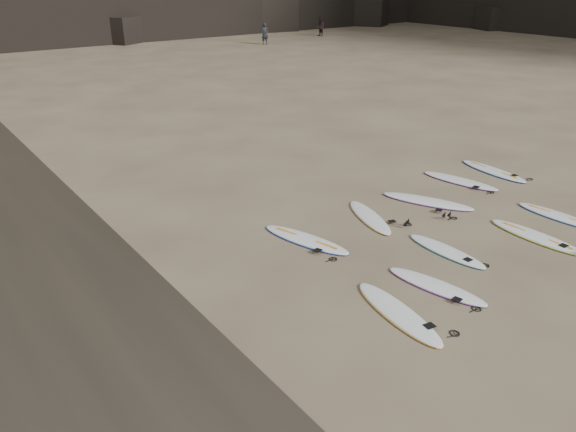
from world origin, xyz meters
name	(u,v)px	position (x,y,z in m)	size (l,w,h in m)	color
ground	(481,248)	(0.00, 0.00, 0.00)	(240.00, 240.00, 0.00)	#897559
surfboard_0	(398,312)	(-3.83, -0.83, 0.05)	(0.62, 2.58, 0.09)	white
surfboard_1	(436,286)	(-2.40, -0.60, 0.04)	(0.57, 2.36, 0.08)	white
surfboard_2	(446,251)	(-0.89, 0.35, 0.04)	(0.55, 2.27, 0.08)	white
surfboard_3	(536,236)	(1.59, -0.50, 0.05)	(0.63, 2.62, 0.09)	white
surfboard_4	(559,216)	(3.29, -0.15, 0.04)	(0.59, 2.44, 0.09)	white
surfboard_5	(306,239)	(-3.29, 2.87, 0.05)	(0.63, 2.61, 0.09)	white
surfboard_6	(370,217)	(-0.99, 2.94, 0.04)	(0.58, 2.41, 0.09)	white
surfboard_7	(427,201)	(1.18, 2.75, 0.05)	(0.66, 2.74, 0.10)	white
surfboard_8	(460,181)	(3.37, 3.28, 0.05)	(0.62, 2.60, 0.09)	white
surfboard_9	(493,171)	(5.07, 3.23, 0.05)	(0.64, 2.66, 0.10)	white
person_a	(265,34)	(18.07, 36.19, 0.93)	(0.68, 0.44, 1.85)	black
person_b	(320,27)	(26.23, 38.35, 0.91)	(0.88, 0.69, 1.82)	black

